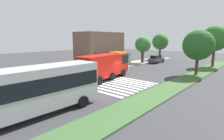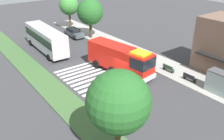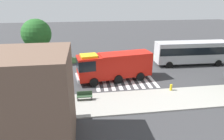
% 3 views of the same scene
% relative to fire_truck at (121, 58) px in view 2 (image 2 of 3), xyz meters
% --- Properties ---
extents(ground_plane, '(120.00, 120.00, 0.00)m').
position_rel_fire_truck_xyz_m(ground_plane, '(1.39, -1.94, -2.04)').
color(ground_plane, '#38383A').
extents(sidewalk, '(60.00, 4.60, 0.14)m').
position_rel_fire_truck_xyz_m(sidewalk, '(1.39, 5.96, -1.97)').
color(sidewalk, '#9E9B93').
rests_on(sidewalk, ground_plane).
extents(median_strip, '(60.00, 3.00, 0.14)m').
position_rel_fire_truck_xyz_m(median_strip, '(1.39, -9.04, -1.97)').
color(median_strip, '#3D6033').
rests_on(median_strip, ground_plane).
extents(crosswalk, '(7.65, 10.09, 0.01)m').
position_rel_fire_truck_xyz_m(crosswalk, '(-1.58, -1.94, -2.04)').
color(crosswalk, silver).
rests_on(crosswalk, ground_plane).
extents(fire_truck, '(9.92, 3.89, 3.69)m').
position_rel_fire_truck_xyz_m(fire_truck, '(0.00, 0.00, 0.00)').
color(fire_truck, red).
rests_on(fire_truck, ground_plane).
extents(parked_car_west, '(4.55, 2.15, 1.63)m').
position_rel_fire_truck_xyz_m(parked_car_west, '(-16.88, 2.46, -1.19)').
color(parked_car_west, '#474C51').
rests_on(parked_car_west, ground_plane).
extents(transit_bus, '(11.37, 3.10, 3.66)m').
position_rel_fire_truck_xyz_m(transit_bus, '(-13.19, -4.46, 0.12)').
color(transit_bus, '#B2B2B7').
rests_on(transit_bus, ground_plane).
extents(bus_stop_shelter, '(3.50, 1.40, 2.46)m').
position_rel_fire_truck_xyz_m(bus_stop_shelter, '(10.89, 4.95, -0.16)').
color(bus_stop_shelter, '#4C4C51').
rests_on(bus_stop_shelter, sidewalk).
extents(bench_near_shelter, '(1.60, 0.50, 0.90)m').
position_rel_fire_truck_xyz_m(bench_near_shelter, '(6.89, 4.97, -1.45)').
color(bench_near_shelter, black).
rests_on(bench_near_shelter, sidewalk).
extents(bench_west_of_shelter, '(1.60, 0.50, 0.90)m').
position_rel_fire_truck_xyz_m(bench_west_of_shelter, '(3.63, 4.97, -1.45)').
color(bench_west_of_shelter, '#2D472D').
rests_on(bench_west_of_shelter, sidewalk).
extents(sidewalk_tree_far_west, '(3.83, 3.83, 6.51)m').
position_rel_fire_truck_xyz_m(sidewalk_tree_far_west, '(-22.35, 4.66, 2.66)').
color(sidewalk_tree_far_west, '#513823').
rests_on(sidewalk_tree_far_west, sidewalk).
extents(sidewalk_tree_west, '(4.62, 4.62, 6.98)m').
position_rel_fire_truck_xyz_m(sidewalk_tree_west, '(-14.49, 4.66, 2.75)').
color(sidewalk_tree_west, '#47301E').
rests_on(sidewalk_tree_west, sidewalk).
extents(median_tree_far_west, '(4.61, 4.61, 6.88)m').
position_rel_fire_truck_xyz_m(median_tree_far_west, '(10.76, -9.04, 2.66)').
color(median_tree_far_west, '#47301E').
rests_on(median_tree_far_west, median_strip).
extents(fire_hydrant, '(0.28, 0.28, 0.70)m').
position_rel_fire_truck_xyz_m(fire_hydrant, '(-6.21, 4.16, -1.55)').
color(fire_hydrant, gold).
rests_on(fire_hydrant, sidewalk).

